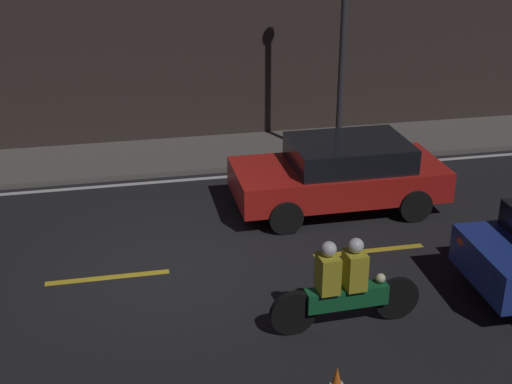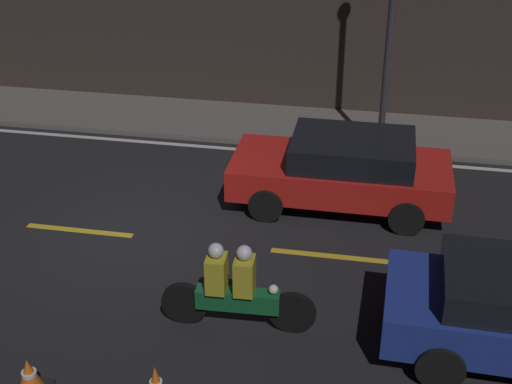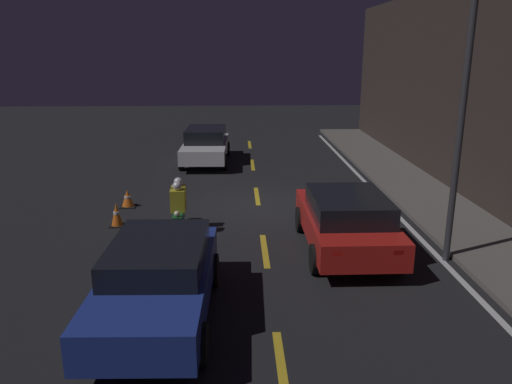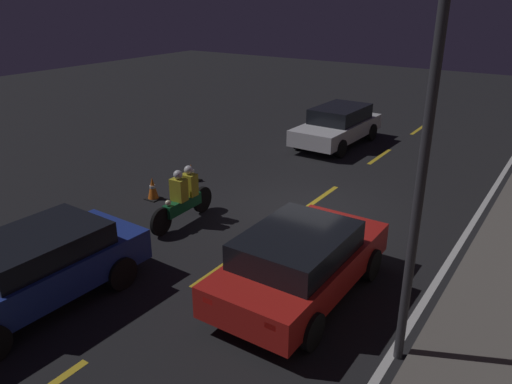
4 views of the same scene
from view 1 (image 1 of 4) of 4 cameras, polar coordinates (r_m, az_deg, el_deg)
The scene contains 9 objects.
ground_plane at distance 11.99m, azimuth -6.96°, elevation -6.32°, with size 56.00×56.00×0.00m, color black.
raised_curb at distance 16.74m, azimuth -8.69°, elevation 2.71°, with size 28.00×2.24×0.12m.
building_front at distance 17.14m, azimuth -9.66°, elevation 14.41°, with size 28.00×0.30×6.62m.
lane_dash_c at distance 11.97m, azimuth -11.76°, elevation -6.71°, with size 2.00×0.14×0.01m.
lane_dash_d at distance 12.68m, azimuth 9.01°, elevation -4.66°, with size 2.00×0.14×0.01m.
lane_solid_kerb at distance 15.48m, azimuth -8.33°, elevation 0.75°, with size 25.20×0.14×0.01m.
taxi_red at distance 13.98m, azimuth 6.80°, elevation 1.56°, with size 4.07×1.95×1.38m.
motorcycle at distance 10.28m, azimuth 6.96°, elevation -7.53°, with size 2.27×0.39×1.41m.
street_lamp at distance 15.44m, azimuth 7.04°, elevation 13.30°, with size 0.28×0.28×5.76m.
Camera 1 is at (-0.70, -10.39, 5.93)m, focal length 50.00 mm.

